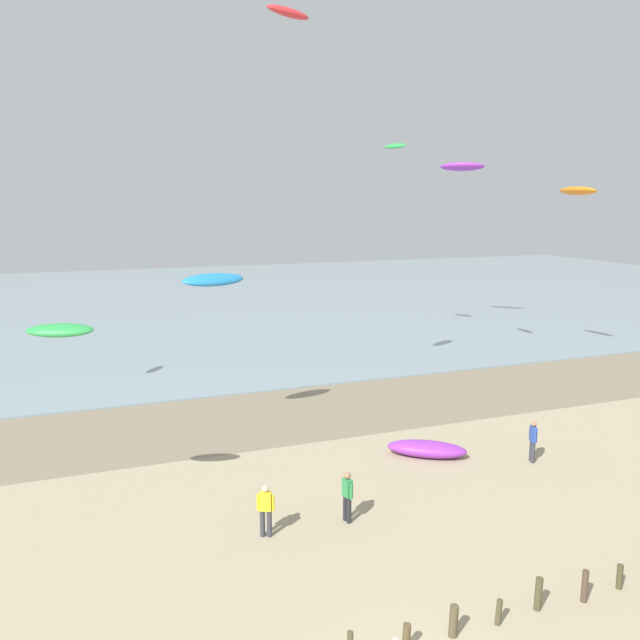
{
  "coord_description": "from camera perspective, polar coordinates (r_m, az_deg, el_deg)",
  "views": [
    {
      "loc": [
        -6.47,
        -10.15,
        10.39
      ],
      "look_at": [
        1.38,
        10.49,
        6.35
      ],
      "focal_mm": 36.57,
      "sensor_mm": 36.0,
      "label": 1
    }
  ],
  "objects": [
    {
      "name": "grounded_kite",
      "position": [
        27.72,
        9.32,
        -11.07
      ],
      "size": [
        3.36,
        2.79,
        0.65
      ],
      "primitive_type": "ellipsoid",
      "rotation": [
        0.0,
        0.0,
        5.69
      ],
      "color": "purple",
      "rests_on": "ground"
    },
    {
      "name": "wet_sand_strip",
      "position": [
        31.85,
        -8.04,
        -8.78
      ],
      "size": [
        120.0,
        8.14,
        0.01
      ],
      "primitive_type": "cube",
      "color": "#84755B",
      "rests_on": "ground"
    },
    {
      "name": "person_right_flank",
      "position": [
        27.99,
        18.13,
        -9.96
      ],
      "size": [
        0.34,
        0.54,
        1.71
      ],
      "color": "#383842",
      "rests_on": "ground"
    },
    {
      "name": "kite_aloft_7",
      "position": [
        21.52,
        -21.8,
        -0.84
      ],
      "size": [
        2.17,
        1.3,
        0.54
      ],
      "primitive_type": "ellipsoid",
      "rotation": [
        -0.36,
        0.0,
        2.84
      ],
      "color": "green"
    },
    {
      "name": "kite_aloft_4",
      "position": [
        31.66,
        -2.8,
        25.3
      ],
      "size": [
        2.6,
        1.86,
        0.71
      ],
      "primitive_type": "ellipsoid",
      "rotation": [
        -0.48,
        0.0,
        3.59
      ],
      "color": "red"
    },
    {
      "name": "kite_aloft_6",
      "position": [
        46.72,
        6.6,
        14.9
      ],
      "size": [
        1.39,
        2.02,
        0.51
      ],
      "primitive_type": "ellipsoid",
      "rotation": [
        0.38,
        0.0,
        5.12
      ],
      "color": "green"
    },
    {
      "name": "sea",
      "position": [
        69.55,
        -15.26,
        1.44
      ],
      "size": [
        160.0,
        70.0,
        0.1
      ],
      "primitive_type": "cube",
      "color": "#7F939E",
      "rests_on": "ground"
    },
    {
      "name": "kite_aloft_3",
      "position": [
        53.04,
        12.34,
        12.98
      ],
      "size": [
        3.34,
        3.3,
        0.93
      ],
      "primitive_type": "ellipsoid",
      "rotation": [
        -0.39,
        0.0,
        5.51
      ],
      "color": "purple"
    },
    {
      "name": "person_nearest_camera",
      "position": [
        21.24,
        -4.78,
        -16.16
      ],
      "size": [
        0.52,
        0.36,
        1.71
      ],
      "color": "#383842",
      "rests_on": "ground"
    },
    {
      "name": "kite_aloft_5",
      "position": [
        28.68,
        -9.32,
        3.5
      ],
      "size": [
        2.97,
        1.53,
        0.74
      ],
      "primitive_type": "ellipsoid",
      "rotation": [
        0.36,
        0.0,
        0.19
      ],
      "color": "#2384D1"
    },
    {
      "name": "person_by_waterline",
      "position": [
        22.07,
        2.4,
        -15.07
      ],
      "size": [
        0.27,
        0.56,
        1.71
      ],
      "color": "#232328",
      "rests_on": "ground"
    },
    {
      "name": "kite_aloft_2",
      "position": [
        43.9,
        21.63,
        10.46
      ],
      "size": [
        1.25,
        2.86,
        0.74
      ],
      "primitive_type": "ellipsoid",
      "rotation": [
        0.38,
        0.0,
        1.67
      ],
      "color": "orange"
    }
  ]
}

